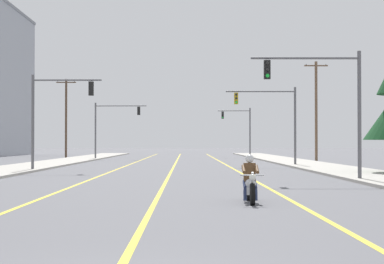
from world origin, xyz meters
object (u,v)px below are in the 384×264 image
(traffic_signal_mid_right, at_px, (275,113))
(utility_pole_right_far, at_px, (316,109))
(motorcycle_with_rider, at_px, (250,183))
(traffic_signal_near_right, at_px, (328,94))
(traffic_signal_mid_left, at_px, (111,121))
(traffic_signal_far_right, at_px, (241,125))
(utility_pole_left_far, at_px, (66,117))
(traffic_signal_near_left, at_px, (53,108))

(traffic_signal_mid_right, distance_m, utility_pole_right_far, 12.43)
(motorcycle_with_rider, distance_m, utility_pole_right_far, 42.44)
(traffic_signal_near_right, bearing_deg, traffic_signal_mid_left, 111.34)
(traffic_signal_mid_right, relative_size, traffic_signal_far_right, 1.00)
(utility_pole_left_far, bearing_deg, utility_pole_right_far, -29.42)
(motorcycle_with_rider, relative_size, utility_pole_left_far, 0.23)
(traffic_signal_mid_right, height_order, utility_pole_left_far, utility_pole_left_far)
(traffic_signal_near_right, relative_size, utility_pole_left_far, 0.65)
(motorcycle_with_rider, xyz_separation_m, traffic_signal_near_left, (-10.54, 21.08, 3.49))
(traffic_signal_mid_left, bearing_deg, utility_pole_right_far, -21.31)
(motorcycle_with_rider, xyz_separation_m, traffic_signal_far_right, (4.92, 59.08, 3.46))
(utility_pole_left_far, bearing_deg, motorcycle_with_rider, -73.67)
(traffic_signal_near_right, bearing_deg, traffic_signal_far_right, 89.85)
(traffic_signal_near_left, bearing_deg, traffic_signal_mid_right, 29.26)
(traffic_signal_near_right, bearing_deg, utility_pole_right_far, 79.16)
(motorcycle_with_rider, xyz_separation_m, traffic_signal_near_right, (4.79, 10.57, 3.54))
(traffic_signal_far_right, height_order, utility_pole_left_far, utility_pole_left_far)
(traffic_signal_near_left, height_order, traffic_signal_far_right, same)
(traffic_signal_near_right, relative_size, utility_pole_right_far, 0.64)
(motorcycle_with_rider, bearing_deg, utility_pole_right_far, 75.48)
(motorcycle_with_rider, distance_m, traffic_signal_mid_right, 30.41)
(traffic_signal_far_right, bearing_deg, utility_pole_left_far, -172.05)
(utility_pole_left_far, bearing_deg, traffic_signal_near_left, -80.45)
(traffic_signal_mid_right, relative_size, traffic_signal_mid_left, 1.00)
(motorcycle_with_rider, bearing_deg, utility_pole_left_far, 106.33)
(traffic_signal_near_right, distance_m, utility_pole_right_far, 30.85)
(motorcycle_with_rider, xyz_separation_m, traffic_signal_mid_left, (-10.21, 48.97, 3.56))
(traffic_signal_near_left, bearing_deg, utility_pole_left_far, 99.55)
(traffic_signal_mid_right, bearing_deg, traffic_signal_far_right, 90.16)
(traffic_signal_near_left, bearing_deg, motorcycle_with_rider, -63.43)
(traffic_signal_mid_left, xyz_separation_m, traffic_signal_far_right, (15.13, 10.11, -0.10))
(traffic_signal_mid_left, bearing_deg, utility_pole_left_far, 131.12)
(traffic_signal_near_left, relative_size, traffic_signal_mid_right, 1.00)
(traffic_signal_mid_left, distance_m, utility_pole_left_far, 9.50)
(utility_pole_right_far, xyz_separation_m, utility_pole_left_far, (-27.02, 15.24, -0.07))
(traffic_signal_far_right, bearing_deg, traffic_signal_mid_right, -89.84)
(traffic_signal_mid_left, bearing_deg, traffic_signal_mid_right, -51.59)
(traffic_signal_mid_left, relative_size, utility_pole_left_far, 0.65)
(traffic_signal_near_right, relative_size, traffic_signal_near_left, 1.00)
(traffic_signal_near_right, height_order, utility_pole_right_far, utility_pole_right_far)
(utility_pole_right_far, bearing_deg, motorcycle_with_rider, -104.52)
(motorcycle_with_rider, height_order, traffic_signal_far_right, traffic_signal_far_right)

